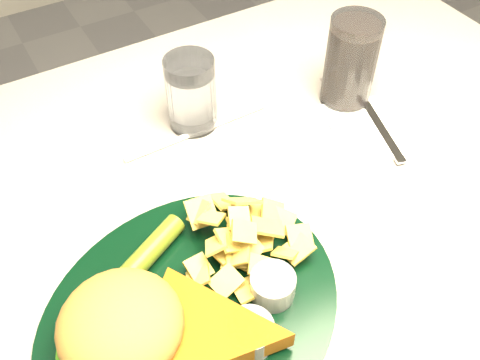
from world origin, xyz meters
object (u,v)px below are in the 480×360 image
object	(u,v)px
table	(229,349)
water_glass	(191,93)
dinner_plate	(189,295)
cola_glass	(351,62)
fork_napkin	(376,125)

from	to	relation	value
table	water_glass	world-z (taller)	water_glass
dinner_plate	cola_glass	world-z (taller)	cola_glass
table	dinner_plate	size ratio (longest dim) A/B	3.53
fork_napkin	dinner_plate	bearing A→B (deg)	-143.59
table	fork_napkin	world-z (taller)	fork_napkin
table	cola_glass	size ratio (longest dim) A/B	8.94
table	fork_napkin	size ratio (longest dim) A/B	6.73
water_glass	fork_napkin	xyz separation A→B (m)	(0.22, -0.14, -0.05)
dinner_plate	cola_glass	distance (m)	0.41
cola_glass	fork_napkin	bearing A→B (deg)	-90.34
table	dinner_plate	distance (m)	0.44
table	fork_napkin	distance (m)	0.46
table	water_glass	distance (m)	0.46
water_glass	fork_napkin	size ratio (longest dim) A/B	0.60
cola_glass	water_glass	bearing A→B (deg)	162.82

